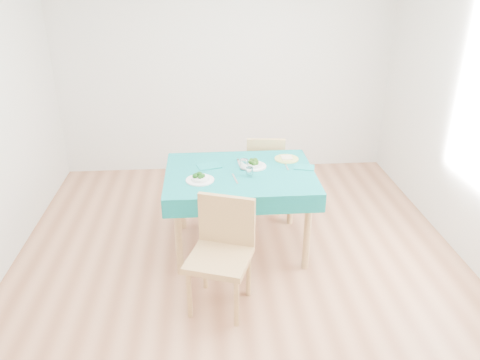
{
  "coord_description": "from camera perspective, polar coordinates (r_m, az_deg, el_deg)",
  "views": [
    {
      "loc": [
        -0.26,
        -3.34,
        2.4
      ],
      "look_at": [
        0.0,
        0.0,
        0.85
      ],
      "focal_mm": 35.0,
      "sensor_mm": 36.0,
      "label": 1
    }
  ],
  "objects": [
    {
      "name": "room_shell",
      "position": [
        3.51,
        -0.0,
        7.38
      ],
      "size": [
        4.02,
        4.52,
        2.73
      ],
      "color": "#8F593B",
      "rests_on": "ground"
    },
    {
      "name": "napkin_near",
      "position": [
        4.18,
        -3.79,
        1.7
      ],
      "size": [
        0.23,
        0.19,
        0.01
      ],
      "primitive_type": "cube",
      "rotation": [
        0.0,
        0.0,
        0.28
      ],
      "color": "#0D7473",
      "rests_on": "table"
    },
    {
      "name": "tumbler_center",
      "position": [
        4.1,
        0.5,
        1.92
      ],
      "size": [
        0.07,
        0.07,
        0.09
      ],
      "primitive_type": "cylinder",
      "color": "white",
      "rests_on": "table"
    },
    {
      "name": "tumbler_side",
      "position": [
        3.97,
        1.18,
        0.99
      ],
      "size": [
        0.06,
        0.06,
        0.08
      ],
      "primitive_type": "cylinder",
      "color": "white",
      "rests_on": "table"
    },
    {
      "name": "side_plate",
      "position": [
        4.35,
        5.7,
        2.58
      ],
      "size": [
        0.22,
        0.22,
        0.01
      ],
      "primitive_type": "cylinder",
      "color": "#BBC560",
      "rests_on": "table"
    },
    {
      "name": "fork_far",
      "position": [
        4.24,
        -0.09,
        2.09
      ],
      "size": [
        0.03,
        0.17,
        0.0
      ],
      "primitive_type": "cube",
      "rotation": [
        0.0,
        0.0,
        0.06
      ],
      "color": "silver",
      "rests_on": "table"
    },
    {
      "name": "bowl_far",
      "position": [
        4.16,
        1.69,
        2.06
      ],
      "size": [
        0.23,
        0.23,
        0.07
      ],
      "primitive_type": null,
      "color": "white",
      "rests_on": "table"
    },
    {
      "name": "chair_near",
      "position": [
        3.43,
        -2.58,
        -7.91
      ],
      "size": [
        0.57,
        0.6,
        1.1
      ],
      "primitive_type": "cube",
      "rotation": [
        0.0,
        0.0,
        -0.34
      ],
      "color": "#AA8450",
      "rests_on": "ground"
    },
    {
      "name": "knife_far",
      "position": [
        4.2,
        5.66,
        1.71
      ],
      "size": [
        0.02,
        0.19,
        0.0
      ],
      "primitive_type": "cube",
      "rotation": [
        0.0,
        0.0,
        0.03
      ],
      "color": "silver",
      "rests_on": "table"
    },
    {
      "name": "bowl_near",
      "position": [
        3.9,
        -4.91,
        0.39
      ],
      "size": [
        0.24,
        0.24,
        0.07
      ],
      "primitive_type": null,
      "color": "white",
      "rests_on": "table"
    },
    {
      "name": "napkin_far",
      "position": [
        4.19,
        7.82,
        1.56
      ],
      "size": [
        0.2,
        0.17,
        0.01
      ],
      "primitive_type": "cube",
      "rotation": [
        0.0,
        0.0,
        -0.26
      ],
      "color": "#0D7473",
      "rests_on": "table"
    },
    {
      "name": "knife_near",
      "position": [
        3.93,
        -0.61,
        0.16
      ],
      "size": [
        0.04,
        0.2,
        0.0
      ],
      "primitive_type": "cube",
      "rotation": [
        0.0,
        0.0,
        0.14
      ],
      "color": "silver",
      "rests_on": "table"
    },
    {
      "name": "bread_slice",
      "position": [
        4.34,
        5.71,
        2.74
      ],
      "size": [
        0.1,
        0.1,
        0.01
      ],
      "primitive_type": "cube",
      "rotation": [
        0.0,
        0.0,
        0.02
      ],
      "color": "beige",
      "rests_on": "side_plate"
    },
    {
      "name": "fork_near",
      "position": [
        3.94,
        -5.5,
        0.09
      ],
      "size": [
        0.07,
        0.17,
        0.0
      ],
      "primitive_type": "cube",
      "rotation": [
        0.0,
        0.0,
        -0.29
      ],
      "color": "silver",
      "rests_on": "table"
    },
    {
      "name": "chair_far",
      "position": [
        4.88,
        3.05,
        1.49
      ],
      "size": [
        0.42,
        0.45,
        0.94
      ],
      "primitive_type": "cube",
      "rotation": [
        0.0,
        0.0,
        3.04
      ],
      "color": "#AA8450",
      "rests_on": "ground"
    },
    {
      "name": "table",
      "position": [
        4.23,
        -0.01,
        -3.71
      ],
      "size": [
        1.29,
        0.98,
        0.76
      ],
      "primitive_type": "cube",
      "color": "#096969",
      "rests_on": "ground"
    }
  ]
}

